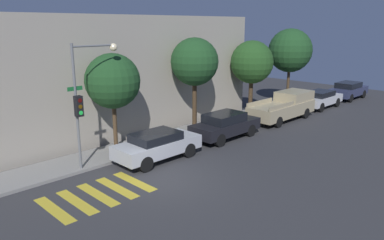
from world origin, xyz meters
The scene contains 14 objects.
ground_plane centered at (0.00, 0.00, 0.00)m, with size 60.00×60.00×0.00m, color #333335.
sidewalk centered at (0.00, 4.36, 0.07)m, with size 26.00×2.32×0.14m, color gray.
building_row centered at (0.00, 8.92, 3.49)m, with size 26.00×6.00×6.98m, color #A89E8E.
crosswalk centered at (-2.76, 0.80, 0.00)m, with size 3.99×2.60×0.00m.
traffic_light_pole centered at (-1.52, 3.37, 3.63)m, with size 2.57×0.56×5.70m.
sedan_near_corner centered at (1.37, 2.10, 0.78)m, with size 4.39×1.79×1.42m.
sedan_middle centered at (6.46, 2.10, 0.81)m, with size 4.45×1.81×1.52m.
pickup_truck centered at (12.80, 2.10, 0.95)m, with size 5.66×1.99×1.85m.
sedan_far_end centered at (18.08, 2.10, 0.75)m, with size 4.35×1.74×1.37m.
sedan_tail_of_row centered at (23.32, 2.10, 0.81)m, with size 4.40×1.82×1.50m.
tree_near_corner centered at (0.63, 4.58, 3.71)m, with size 2.77×2.77×5.11m.
tree_midblock centered at (6.43, 4.58, 4.25)m, with size 2.89×2.89×5.72m.
tree_far_end centered at (12.21, 4.58, 3.84)m, with size 3.04×3.04×5.38m.
tree_behind_truck centered at (17.27, 4.58, 4.42)m, with size 3.46×3.46×6.15m.
Camera 1 is at (-9.62, -11.35, 6.47)m, focal length 35.00 mm.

